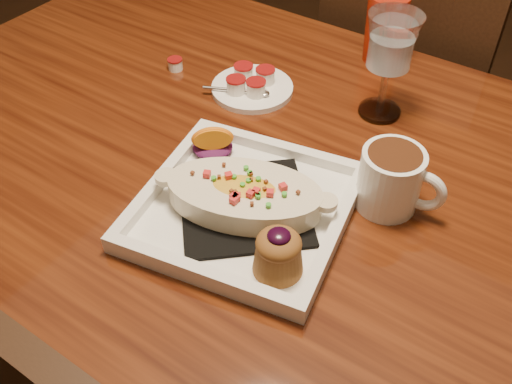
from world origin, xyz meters
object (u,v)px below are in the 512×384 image
Objects in this scene: chair_far at (404,98)px; coffee_mug at (392,178)px; table at (274,199)px; saucer at (251,86)px; plate at (247,204)px; red_tumbler at (385,28)px; goblet at (391,48)px.

coffee_mug is at bearing 107.55° from chair_far.
table is 9.73× the size of saucer.
chair_far is 2.70× the size of plate.
coffee_mug is 0.96× the size of red_tumbler.
red_tumbler is (0.01, -0.25, 0.31)m from chair_far.
goblet is 1.39× the size of red_tumbler.
table is at bearing 94.93° from plate.
plate is 0.37m from goblet.
goblet is (-0.11, 0.21, 0.08)m from coffee_mug.
plate is at bearing -74.36° from table.
coffee_mug is 0.37m from saucer.
red_tumbler is at bearing 111.05° from coffee_mug.
chair_far is 0.58m from saucer.
chair_far is 0.72m from coffee_mug.
red_tumbler is at bearing 88.73° from table.
coffee_mug is at bearing -21.03° from saucer.
plate is 0.52m from red_tumbler.
table is at bearing -43.35° from saucer.
plate is (0.04, -0.14, 0.12)m from table.
goblet is at bearing 112.47° from coffee_mug.
goblet is at bearing 101.74° from chair_far.
saucer is at bearing 153.18° from coffee_mug.
plate is 2.53× the size of red_tumbler.
coffee_mug is 0.42m from red_tumbler.
table is 0.25m from coffee_mug.
red_tumbler reaches higher than saucer.
chair_far is (-0.00, 0.63, -0.15)m from table.
goblet is at bearing -64.95° from red_tumbler.
chair_far reaches higher than plate.
goblet reaches higher than coffee_mug.
saucer is (-0.23, -0.07, -0.12)m from goblet.
table is at bearing 90.00° from chair_far.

